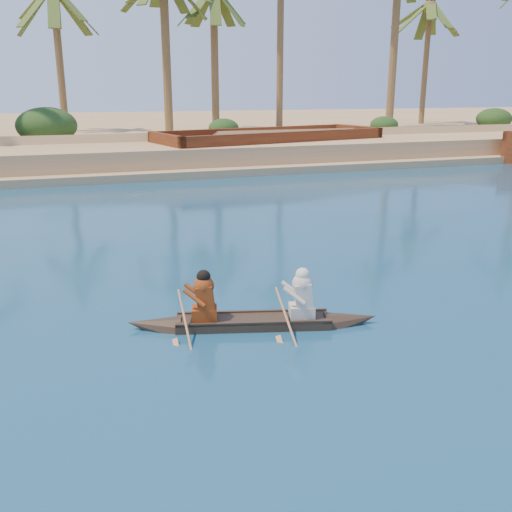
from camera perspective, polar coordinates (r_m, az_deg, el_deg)
name	(u,v)px	position (r m, az deg, el deg)	size (l,w,h in m)	color
sandy_embankment	(132,132)	(51.94, -12.25, 12.01)	(150.00, 51.00, 1.50)	tan
palm_grove	(150,27)	(40.25, -10.53, 21.61)	(110.00, 14.00, 16.00)	#394E1B
shrub_cluster	(165,138)	(36.73, -9.08, 11.57)	(100.00, 6.00, 2.40)	black
canoe	(253,314)	(10.31, -0.27, -5.80)	(4.52, 1.79, 1.25)	#30251A
barge_mid	(270,149)	(33.87, 1.44, 10.66)	(13.92, 7.03, 2.22)	#5F3314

